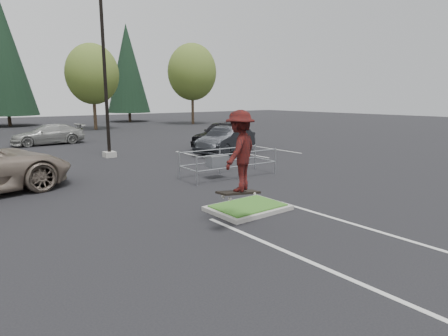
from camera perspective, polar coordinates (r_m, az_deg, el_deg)
ground at (r=11.05m, az=3.67°, el=-6.41°), size 120.00×120.00×0.00m
grass_median at (r=11.03m, az=3.67°, el=-6.02°), size 2.20×1.60×0.16m
stall_lines at (r=15.36m, az=-15.38°, el=-1.85°), size 22.62×17.60×0.01m
light_pole at (r=21.29m, az=-17.72°, el=13.80°), size 0.70×0.60×10.12m
decid_c at (r=39.94m, az=-19.43°, el=13.08°), size 5.12×5.12×8.38m
decid_d at (r=45.75m, az=-4.91°, el=14.10°), size 5.76×5.76×9.43m
conif_b at (r=49.09m, az=-30.69°, el=14.72°), size 6.38×6.38×14.50m
conif_c at (r=51.95m, az=-14.49°, el=14.44°), size 5.50×5.50×12.50m
cart_corral at (r=15.19m, az=-0.60°, el=1.10°), size 4.03×1.65×1.12m
skateboarder at (r=9.11m, az=2.34°, el=2.54°), size 1.47×1.23×2.14m
car_r_charc at (r=21.97m, az=0.34°, el=4.29°), size 4.95×3.33×1.54m
car_r_black at (r=24.64m, az=-0.17°, el=5.22°), size 5.47×3.74×1.73m
car_far_silver at (r=28.73m, az=-25.22°, el=4.65°), size 4.77×2.00×1.38m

